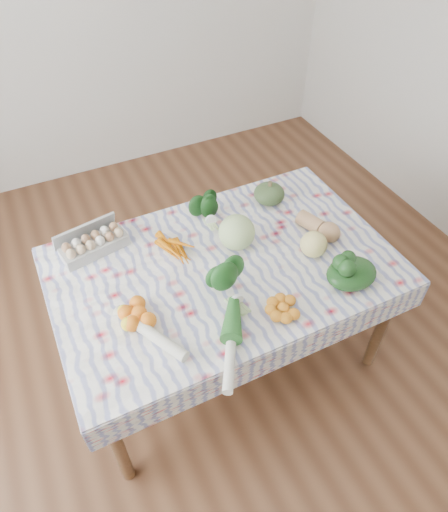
{
  "coord_description": "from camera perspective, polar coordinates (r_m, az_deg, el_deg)",
  "views": [
    {
      "loc": [
        -0.68,
        -1.39,
        2.38
      ],
      "look_at": [
        0.0,
        0.0,
        0.82
      ],
      "focal_mm": 32.0,
      "sensor_mm": 36.0,
      "label": 1
    }
  ],
  "objects": [
    {
      "name": "egg_carton",
      "position": [
        2.36,
        -15.91,
        1.35
      ],
      "size": [
        0.35,
        0.19,
        0.09
      ],
      "primitive_type": "cube",
      "rotation": [
        0.0,
        0.0,
        0.19
      ],
      "color": "#A5A4A0",
      "rests_on": "tablecloth"
    },
    {
      "name": "spinach_bag",
      "position": [
        2.2,
        15.64,
        -2.11
      ],
      "size": [
        0.26,
        0.22,
        0.11
      ],
      "primitive_type": "ellipsoid",
      "rotation": [
        0.0,
        0.0,
        0.09
      ],
      "color": "#143513",
      "rests_on": "tablecloth"
    },
    {
      "name": "dining_table",
      "position": [
        2.3,
        0.0,
        -2.49
      ],
      "size": [
        1.6,
        1.0,
        0.75
      ],
      "color": "brown",
      "rests_on": "ground"
    },
    {
      "name": "ground",
      "position": [
        2.84,
        0.0,
        -11.75
      ],
      "size": [
        4.5,
        4.5,
        0.0
      ],
      "primitive_type": "plane",
      "color": "#55311D",
      "rests_on": "ground"
    },
    {
      "name": "tablecloth",
      "position": [
        2.24,
        0.0,
        -1.15
      ],
      "size": [
        1.66,
        1.06,
        0.01
      ],
      "primitive_type": "cube",
      "color": "white",
      "rests_on": "dining_table"
    },
    {
      "name": "grapefruit",
      "position": [
        2.28,
        11.14,
        1.45
      ],
      "size": [
        0.14,
        0.14,
        0.13
      ],
      "primitive_type": "sphere",
      "rotation": [
        0.0,
        0.0,
        -0.08
      ],
      "color": "#F1E07E",
      "rests_on": "tablecloth"
    },
    {
      "name": "daikon",
      "position": [
        1.96,
        -8.68,
        -9.84
      ],
      "size": [
        0.21,
        0.35,
        0.05
      ],
      "primitive_type": "cylinder",
      "rotation": [
        1.57,
        0.0,
        0.47
      ],
      "color": "beige",
      "rests_on": "tablecloth"
    },
    {
      "name": "broccoli",
      "position": [
        2.05,
        0.72,
        -4.25
      ],
      "size": [
        0.18,
        0.18,
        0.12
      ],
      "primitive_type": "ellipsoid",
      "rotation": [
        0.0,
        0.0,
        0.1
      ],
      "color": "#1A501A",
      "rests_on": "tablecloth"
    },
    {
      "name": "carrot_bunch",
      "position": [
        2.29,
        -5.93,
        0.76
      ],
      "size": [
        0.26,
        0.25,
        0.04
      ],
      "primitive_type": "cube",
      "rotation": [
        0.0,
        0.0,
        0.35
      ],
      "color": "#CA6505",
      "rests_on": "tablecloth"
    },
    {
      "name": "cabbage",
      "position": [
        2.27,
        1.6,
        2.97
      ],
      "size": [
        0.23,
        0.23,
        0.18
      ],
      "primitive_type": "sphere",
      "rotation": [
        0.0,
        0.0,
        -0.35
      ],
      "color": "#ACCC7F",
      "rests_on": "tablecloth"
    },
    {
      "name": "mandarin_cluster",
      "position": [
        2.04,
        7.43,
        -6.4
      ],
      "size": [
        0.24,
        0.24,
        0.06
      ],
      "primitive_type": "cube",
      "rotation": [
        0.0,
        0.0,
        -0.31
      ],
      "color": "orange",
      "rests_on": "tablecloth"
    },
    {
      "name": "butternut_squash",
      "position": [
        2.41,
        11.81,
        3.78
      ],
      "size": [
        0.18,
        0.26,
        0.11
      ],
      "primitive_type": "ellipsoid",
      "rotation": [
        0.0,
        0.0,
        0.33
      ],
      "color": "tan",
      "rests_on": "tablecloth"
    },
    {
      "name": "leek",
      "position": [
        1.91,
        0.86,
        -11.1
      ],
      "size": [
        0.25,
        0.39,
        0.05
      ],
      "primitive_type": "cylinder",
      "rotation": [
        1.57,
        0.0,
        -0.52
      ],
      "color": "silver",
      "rests_on": "tablecloth"
    },
    {
      "name": "kabocha_squash",
      "position": [
        2.58,
        5.67,
        7.76
      ],
      "size": [
        0.21,
        0.21,
        0.11
      ],
      "primitive_type": "ellipsoid",
      "rotation": [
        0.0,
        0.0,
        -0.22
      ],
      "color": "#3D562D",
      "rests_on": "tablecloth"
    },
    {
      "name": "kale_bunch",
      "position": [
        2.44,
        -1.92,
        5.78
      ],
      "size": [
        0.18,
        0.17,
        0.14
      ],
      "primitive_type": "ellipsoid",
      "rotation": [
        0.0,
        0.0,
        -0.21
      ],
      "color": "#10340F",
      "rests_on": "tablecloth"
    },
    {
      "name": "orange_cluster",
      "position": [
        2.03,
        -10.58,
        -7.04
      ],
      "size": [
        0.25,
        0.25,
        0.08
      ],
      "primitive_type": "cube",
      "rotation": [
        0.0,
        0.0,
        0.11
      ],
      "color": "orange",
      "rests_on": "tablecloth"
    }
  ]
}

